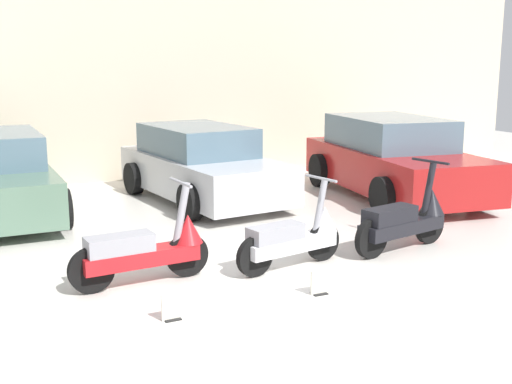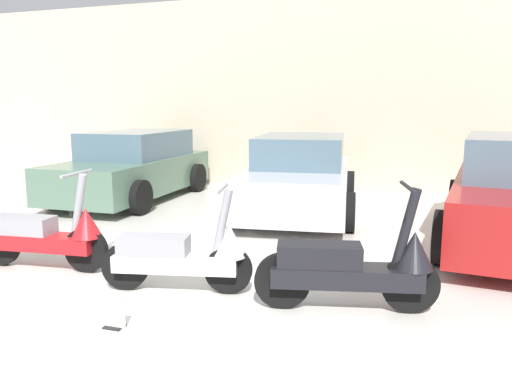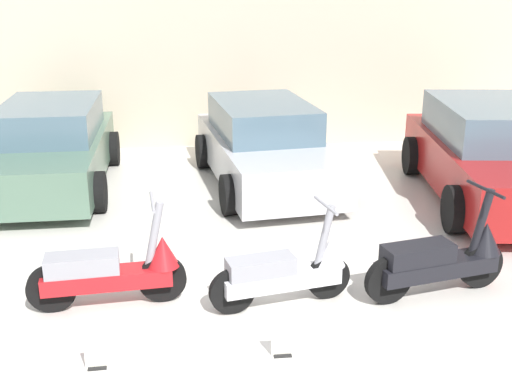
{
  "view_description": "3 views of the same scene",
  "coord_description": "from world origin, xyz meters",
  "px_view_note": "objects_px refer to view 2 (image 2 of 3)",
  "views": [
    {
      "loc": [
        -2.71,
        -5.87,
        2.41
      ],
      "look_at": [
        0.74,
        2.03,
        0.64
      ],
      "focal_mm": 45.0,
      "sensor_mm": 36.0,
      "label": 1
    },
    {
      "loc": [
        2.8,
        -3.56,
        1.81
      ],
      "look_at": [
        0.85,
        2.21,
        0.74
      ],
      "focal_mm": 35.0,
      "sensor_mm": 36.0,
      "label": 2
    },
    {
      "loc": [
        -0.24,
        -5.17,
        3.22
      ],
      "look_at": [
        0.43,
        1.96,
        0.77
      ],
      "focal_mm": 45.0,
      "sensor_mm": 36.0,
      "label": 3
    }
  ],
  "objects_px": {
    "scooter_front_right": "(183,255)",
    "scooter_front_left": "(47,235)",
    "car_rear_center": "(300,176)",
    "scooter_front_center": "(354,267)",
    "car_rear_left": "(134,167)",
    "placard_near_right_scooter": "(114,314)"
  },
  "relations": [
    {
      "from": "scooter_front_right",
      "to": "placard_near_right_scooter",
      "type": "xyz_separation_m",
      "value": [
        -0.17,
        -0.92,
        -0.26
      ]
    },
    {
      "from": "scooter_front_center",
      "to": "car_rear_left",
      "type": "distance_m",
      "value": 6.31
    },
    {
      "from": "car_rear_left",
      "to": "placard_near_right_scooter",
      "type": "relative_size",
      "value": 14.99
    },
    {
      "from": "scooter_front_center",
      "to": "car_rear_left",
      "type": "xyz_separation_m",
      "value": [
        -4.8,
        4.08,
        0.22
      ]
    },
    {
      "from": "scooter_front_right",
      "to": "scooter_front_center",
      "type": "relative_size",
      "value": 0.92
    },
    {
      "from": "car_rear_left",
      "to": "car_rear_center",
      "type": "height_order",
      "value": "car_rear_left"
    },
    {
      "from": "scooter_front_right",
      "to": "scooter_front_left",
      "type": "bearing_deg",
      "value": 162.78
    },
    {
      "from": "scooter_front_center",
      "to": "car_rear_center",
      "type": "height_order",
      "value": "car_rear_center"
    },
    {
      "from": "car_rear_center",
      "to": "scooter_front_right",
      "type": "bearing_deg",
      "value": -10.78
    },
    {
      "from": "car_rear_left",
      "to": "scooter_front_right",
      "type": "bearing_deg",
      "value": 35.42
    },
    {
      "from": "scooter_front_left",
      "to": "scooter_front_right",
      "type": "relative_size",
      "value": 1.07
    },
    {
      "from": "scooter_front_left",
      "to": "car_rear_center",
      "type": "bearing_deg",
      "value": 57.13
    },
    {
      "from": "scooter_front_left",
      "to": "scooter_front_right",
      "type": "distance_m",
      "value": 1.75
    },
    {
      "from": "scooter_front_left",
      "to": "car_rear_center",
      "type": "relative_size",
      "value": 0.4
    },
    {
      "from": "scooter_front_left",
      "to": "scooter_front_right",
      "type": "xyz_separation_m",
      "value": [
        1.74,
        -0.14,
        -0.02
      ]
    },
    {
      "from": "scooter_front_center",
      "to": "car_rear_center",
      "type": "distance_m",
      "value": 4.18
    },
    {
      "from": "scooter_front_right",
      "to": "scooter_front_center",
      "type": "height_order",
      "value": "scooter_front_center"
    },
    {
      "from": "scooter_front_right",
      "to": "car_rear_center",
      "type": "height_order",
      "value": "car_rear_center"
    },
    {
      "from": "scooter_front_left",
      "to": "car_rear_left",
      "type": "distance_m",
      "value": 4.27
    },
    {
      "from": "scooter_front_right",
      "to": "car_rear_center",
      "type": "relative_size",
      "value": 0.37
    },
    {
      "from": "scooter_front_left",
      "to": "car_rear_center",
      "type": "height_order",
      "value": "car_rear_center"
    },
    {
      "from": "scooter_front_right",
      "to": "scooter_front_center",
      "type": "xyz_separation_m",
      "value": [
        1.64,
        0.07,
        0.03
      ]
    }
  ]
}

